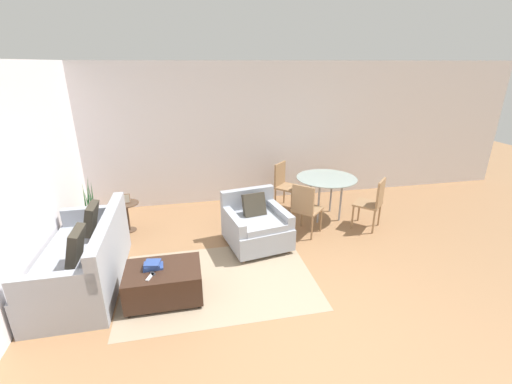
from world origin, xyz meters
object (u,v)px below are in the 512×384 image
at_px(ottoman, 164,282).
at_px(picture_frame, 125,199).
at_px(side_table, 127,211).
at_px(dining_chair_near_right, 373,201).
at_px(dining_chair_far_left, 284,182).
at_px(dining_table, 326,182).
at_px(tv_remote_secondary, 150,277).
at_px(potted_plant, 94,223).
at_px(book_stack, 153,265).
at_px(tv_remote_primary, 152,272).
at_px(couch, 85,262).
at_px(dining_chair_near_left, 305,206).
at_px(armchair, 256,225).

relative_size(ottoman, picture_frame, 5.63).
bearing_deg(side_table, dining_chair_near_right, -10.55).
bearing_deg(dining_chair_far_left, dining_table, -45.00).
height_order(tv_remote_secondary, potted_plant, potted_plant).
bearing_deg(book_stack, dining_table, 31.37).
height_order(picture_frame, dining_chair_far_left, dining_chair_far_left).
xyz_separation_m(tv_remote_primary, picture_frame, (-0.55, 2.04, 0.17)).
distance_m(couch, book_stack, 1.02).
height_order(picture_frame, dining_chair_near_left, dining_chair_near_left).
bearing_deg(tv_remote_secondary, book_stack, 84.14).
bearing_deg(dining_chair_near_right, picture_frame, 169.46).
relative_size(dining_table, dining_chair_near_right, 1.20).
bearing_deg(armchair, dining_chair_far_left, 57.90).
relative_size(ottoman, dining_chair_near_right, 0.99).
relative_size(armchair, side_table, 2.08).
height_order(book_stack, dining_chair_far_left, dining_chair_far_left).
height_order(ottoman, dining_chair_far_left, dining_chair_far_left).
xyz_separation_m(dining_chair_near_left, dining_chair_far_left, (0.00, 1.22, 0.00)).
relative_size(picture_frame, dining_chair_far_left, 0.18).
bearing_deg(tv_remote_secondary, dining_chair_near_right, 21.01).
bearing_deg(dining_table, couch, -161.22).
distance_m(book_stack, potted_plant, 2.26).
relative_size(potted_plant, dining_chair_near_right, 1.11).
height_order(couch, dining_chair_near_right, couch).
bearing_deg(picture_frame, dining_chair_near_left, -14.83).
bearing_deg(side_table, dining_table, -2.54).
xyz_separation_m(armchair, ottoman, (-1.36, -1.07, -0.10)).
bearing_deg(dining_chair_near_left, picture_frame, 165.17).
xyz_separation_m(tv_remote_primary, dining_table, (2.94, 1.88, 0.26)).
xyz_separation_m(ottoman, book_stack, (-0.11, 0.04, 0.23)).
height_order(tv_remote_primary, potted_plant, potted_plant).
bearing_deg(dining_chair_near_right, couch, -171.14).
bearing_deg(dining_chair_far_left, picture_frame, -171.07).
distance_m(armchair, ottoman, 1.74).
distance_m(tv_remote_secondary, dining_chair_near_left, 2.72).
relative_size(couch, picture_frame, 11.85).
height_order(couch, tv_remote_secondary, couch).
relative_size(couch, book_stack, 7.87).
xyz_separation_m(couch, armchair, (2.36, 0.55, 0.02)).
relative_size(potted_plant, picture_frame, 6.33).
height_order(book_stack, side_table, side_table).
bearing_deg(dining_chair_near_right, dining_chair_far_left, 135.00).
distance_m(armchair, dining_table, 1.68).
bearing_deg(dining_chair_near_left, dining_table, 45.00).
bearing_deg(book_stack, dining_chair_near_right, 18.43).
bearing_deg(tv_remote_primary, couch, 146.43).
height_order(book_stack, potted_plant, potted_plant).
xyz_separation_m(potted_plant, dining_chair_near_left, (3.44, -0.77, 0.32)).
height_order(dining_table, dining_chair_near_right, dining_chair_near_right).
distance_m(ottoman, picture_frame, 2.12).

